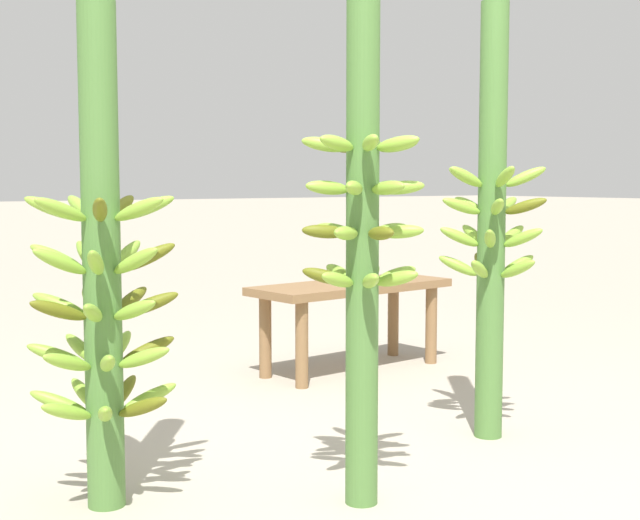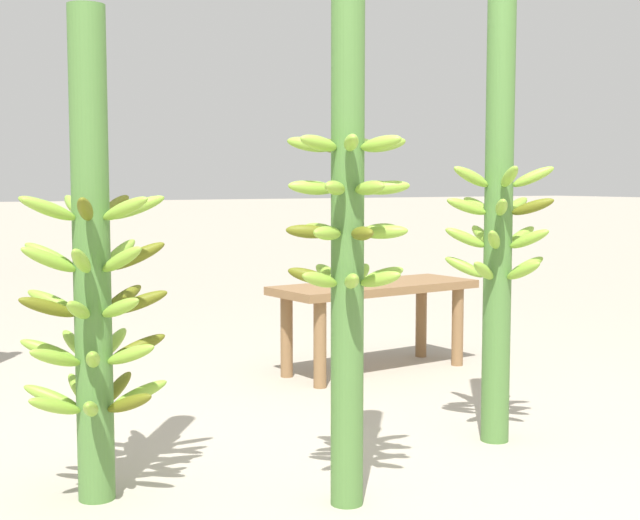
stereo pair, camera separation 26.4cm
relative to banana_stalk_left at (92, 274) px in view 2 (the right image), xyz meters
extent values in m
plane|color=#A89E8C|center=(0.72, -0.55, -0.68)|extent=(80.00, 80.00, 0.00)
cylinder|color=#4C7A38|center=(0.00, 0.00, 0.05)|extent=(0.11, 0.11, 1.46)
ellipsoid|color=#84B238|center=(-0.01, 0.13, 0.19)|extent=(0.05, 0.18, 0.10)
ellipsoid|color=#84B238|center=(-0.11, 0.08, 0.19)|extent=(0.17, 0.13, 0.10)
ellipsoid|color=#84B238|center=(-0.13, -0.04, 0.19)|extent=(0.18, 0.09, 0.10)
ellipsoid|color=#5D6216|center=(-0.05, -0.12, 0.19)|extent=(0.10, 0.18, 0.10)
ellipsoid|color=#84B238|center=(0.07, -0.12, 0.19)|extent=(0.12, 0.18, 0.10)
ellipsoid|color=#84B238|center=(0.13, -0.02, 0.19)|extent=(0.18, 0.07, 0.10)
ellipsoid|color=#5D6216|center=(0.10, 0.09, 0.19)|extent=(0.16, 0.15, 0.10)
ellipsoid|color=#84B238|center=(-0.06, -0.12, 0.05)|extent=(0.12, 0.18, 0.11)
ellipsoid|color=#84B238|center=(0.05, -0.12, 0.05)|extent=(0.11, 0.18, 0.11)
ellipsoid|color=#5D6216|center=(0.13, -0.03, 0.05)|extent=(0.18, 0.08, 0.11)
ellipsoid|color=#84B238|center=(0.11, 0.08, 0.05)|extent=(0.17, 0.14, 0.11)
ellipsoid|color=#84B238|center=(0.00, 0.13, 0.05)|extent=(0.05, 0.18, 0.11)
ellipsoid|color=#84B238|center=(-0.10, 0.09, 0.05)|extent=(0.16, 0.15, 0.11)
ellipsoid|color=#84B238|center=(-0.13, -0.02, 0.05)|extent=(0.18, 0.07, 0.11)
ellipsoid|color=#84B238|center=(0.02, 0.13, -0.09)|extent=(0.06, 0.18, 0.10)
ellipsoid|color=#84B238|center=(-0.09, 0.09, -0.09)|extent=(0.16, 0.16, 0.10)
ellipsoid|color=#5D6216|center=(-0.13, -0.01, -0.09)|extent=(0.18, 0.06, 0.10)
ellipsoid|color=#84B238|center=(-0.07, -0.11, -0.09)|extent=(0.13, 0.17, 0.10)
ellipsoid|color=#84B238|center=(0.04, -0.13, -0.09)|extent=(0.10, 0.18, 0.10)
ellipsoid|color=#5D6216|center=(0.13, -0.04, -0.09)|extent=(0.18, 0.10, 0.10)
ellipsoid|color=#5D6216|center=(0.11, 0.07, -0.09)|extent=(0.17, 0.13, 0.10)
ellipsoid|color=#84B238|center=(0.09, 0.10, -0.23)|extent=(0.15, 0.16, 0.10)
ellipsoid|color=#84B238|center=(-0.02, 0.13, -0.23)|extent=(0.07, 0.18, 0.10)
ellipsoid|color=#84B238|center=(-0.12, 0.07, -0.23)|extent=(0.18, 0.12, 0.10)
ellipsoid|color=#84B238|center=(-0.12, -0.05, -0.23)|extent=(0.18, 0.10, 0.10)
ellipsoid|color=#84B238|center=(-0.04, -0.13, -0.23)|extent=(0.09, 0.18, 0.10)
ellipsoid|color=#84B238|center=(0.08, -0.11, -0.23)|extent=(0.14, 0.17, 0.10)
ellipsoid|color=#5D6216|center=(0.13, -0.01, -0.23)|extent=(0.18, 0.05, 0.10)
ellipsoid|color=#84B238|center=(-0.11, 0.07, -0.37)|extent=(0.17, 0.13, 0.10)
ellipsoid|color=#84B238|center=(-0.13, -0.04, -0.37)|extent=(0.18, 0.09, 0.10)
ellipsoid|color=#84B238|center=(-0.05, -0.12, -0.37)|extent=(0.10, 0.18, 0.10)
ellipsoid|color=#5D6216|center=(0.07, -0.11, -0.37)|extent=(0.13, 0.17, 0.10)
ellipsoid|color=#84B238|center=(0.13, -0.02, -0.37)|extent=(0.18, 0.06, 0.10)
ellipsoid|color=#5D6216|center=(0.10, 0.09, -0.37)|extent=(0.16, 0.15, 0.10)
ellipsoid|color=#84B238|center=(-0.01, 0.13, -0.37)|extent=(0.06, 0.18, 0.10)
cylinder|color=#4C7A38|center=(0.63, -0.41, 0.16)|extent=(0.10, 0.10, 1.68)
ellipsoid|color=#84B238|center=(0.72, -0.34, 0.38)|extent=(0.13, 0.12, 0.06)
ellipsoid|color=#5D6216|center=(0.63, -0.30, 0.38)|extent=(0.04, 0.14, 0.06)
ellipsoid|color=#84B238|center=(0.55, -0.34, 0.38)|extent=(0.13, 0.12, 0.06)
ellipsoid|color=#84B238|center=(0.52, -0.43, 0.38)|extent=(0.14, 0.07, 0.06)
ellipsoid|color=#84B238|center=(0.58, -0.51, 0.38)|extent=(0.10, 0.14, 0.06)
ellipsoid|color=#84B238|center=(0.68, -0.51, 0.38)|extent=(0.09, 0.14, 0.06)
ellipsoid|color=#84B238|center=(0.74, -0.43, 0.38)|extent=(0.14, 0.07, 0.06)
ellipsoid|color=#84B238|center=(0.74, -0.38, 0.25)|extent=(0.14, 0.07, 0.05)
ellipsoid|color=#84B238|center=(0.68, -0.31, 0.25)|extent=(0.09, 0.14, 0.05)
ellipsoid|color=#84B238|center=(0.58, -0.31, 0.25)|extent=(0.10, 0.14, 0.05)
ellipsoid|color=#84B238|center=(0.52, -0.39, 0.25)|extent=(0.14, 0.06, 0.05)
ellipsoid|color=#84B238|center=(0.55, -0.48, 0.25)|extent=(0.13, 0.12, 0.05)
ellipsoid|color=#84B238|center=(0.63, -0.52, 0.25)|extent=(0.04, 0.14, 0.05)
ellipsoid|color=#84B238|center=(0.72, -0.47, 0.25)|extent=(0.13, 0.11, 0.05)
ellipsoid|color=#84B238|center=(0.70, -0.49, 0.13)|extent=(0.12, 0.13, 0.05)
ellipsoid|color=#84B238|center=(0.74, -0.40, 0.13)|extent=(0.14, 0.05, 0.05)
ellipsoid|color=#84B238|center=(0.70, -0.32, 0.13)|extent=(0.11, 0.13, 0.05)
ellipsoid|color=#84B238|center=(0.60, -0.30, 0.13)|extent=(0.07, 0.14, 0.05)
ellipsoid|color=#5D6216|center=(0.53, -0.36, 0.13)|extent=(0.14, 0.09, 0.05)
ellipsoid|color=#84B238|center=(0.53, -0.46, 0.13)|extent=(0.14, 0.10, 0.05)
ellipsoid|color=#5D6216|center=(0.61, -0.52, 0.13)|extent=(0.06, 0.14, 0.05)
ellipsoid|color=#5D6216|center=(0.54, -0.34, 0.00)|extent=(0.13, 0.12, 0.07)
ellipsoid|color=#84B238|center=(0.52, -0.43, 0.00)|extent=(0.14, 0.07, 0.07)
ellipsoid|color=#84B238|center=(0.58, -0.51, 0.00)|extent=(0.09, 0.14, 0.07)
ellipsoid|color=#84B238|center=(0.68, -0.51, 0.00)|extent=(0.10, 0.14, 0.07)
ellipsoid|color=#84B238|center=(0.74, -0.43, 0.00)|extent=(0.14, 0.07, 0.07)
ellipsoid|color=#84B238|center=(0.72, -0.34, 0.00)|extent=(0.13, 0.12, 0.07)
ellipsoid|color=#84B238|center=(0.63, -0.30, 0.00)|extent=(0.04, 0.14, 0.07)
cylinder|color=#4C7A38|center=(1.44, -0.13, 0.12)|extent=(0.10, 0.10, 1.60)
ellipsoid|color=#84B238|center=(1.39, -0.24, 0.29)|extent=(0.10, 0.16, 0.10)
ellipsoid|color=#84B238|center=(1.53, -0.21, 0.29)|extent=(0.15, 0.14, 0.10)
ellipsoid|color=#84B238|center=(1.54, -0.07, 0.29)|extent=(0.16, 0.11, 0.10)
ellipsoid|color=#84B238|center=(1.41, -0.01, 0.29)|extent=(0.07, 0.16, 0.10)
ellipsoid|color=#84B238|center=(1.32, -0.12, 0.29)|extent=(0.16, 0.06, 0.10)
ellipsoid|color=#84B238|center=(1.55, -0.09, 0.18)|extent=(0.17, 0.09, 0.09)
ellipsoid|color=#84B238|center=(1.44, -0.01, 0.18)|extent=(0.04, 0.16, 0.09)
ellipsoid|color=#84B238|center=(1.32, -0.09, 0.18)|extent=(0.17, 0.09, 0.09)
ellipsoid|color=#84B238|center=(1.37, -0.23, 0.18)|extent=(0.13, 0.15, 0.09)
ellipsoid|color=#5D6216|center=(1.51, -0.23, 0.18)|extent=(0.13, 0.15, 0.09)
ellipsoid|color=#84B238|center=(1.34, -0.07, 0.07)|extent=(0.16, 0.11, 0.10)
ellipsoid|color=#84B238|center=(1.35, -0.21, 0.07)|extent=(0.14, 0.14, 0.10)
ellipsoid|color=#84B238|center=(1.49, -0.24, 0.07)|extent=(0.10, 0.16, 0.10)
ellipsoid|color=#84B238|center=(1.56, -0.11, 0.07)|extent=(0.16, 0.06, 0.10)
ellipsoid|color=#84B238|center=(1.46, -0.01, 0.07)|extent=(0.07, 0.16, 0.10)
ellipsoid|color=#84B238|center=(1.33, -0.18, -0.04)|extent=(0.16, 0.10, 0.10)
ellipsoid|color=#84B238|center=(1.45, -0.25, -0.04)|extent=(0.06, 0.16, 0.10)
ellipsoid|color=#84B238|center=(1.56, -0.15, -0.04)|extent=(0.16, 0.07, 0.10)
ellipsoid|color=#5D6216|center=(1.50, -0.02, -0.04)|extent=(0.11, 0.16, 0.10)
ellipsoid|color=#84B238|center=(1.36, -0.04, -0.04)|extent=(0.14, 0.14, 0.10)
cube|color=olive|center=(1.72, 1.10, -0.26)|extent=(1.09, 0.49, 0.04)
cylinder|color=olive|center=(1.27, 1.20, -0.48)|extent=(0.06, 0.06, 0.40)
cylinder|color=olive|center=(2.14, 1.28, -0.48)|extent=(0.06, 0.06, 0.40)
cylinder|color=olive|center=(1.30, 0.92, -0.48)|extent=(0.06, 0.06, 0.40)
cylinder|color=olive|center=(2.16, 1.00, -0.48)|extent=(0.06, 0.06, 0.40)
camera|label=1|loc=(-0.93, -2.45, 0.27)|focal=50.00mm
camera|label=2|loc=(-0.71, -2.59, 0.27)|focal=50.00mm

